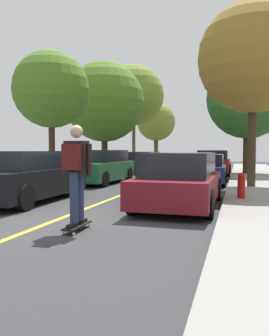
{
  "coord_description": "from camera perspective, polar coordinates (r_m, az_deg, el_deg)",
  "views": [
    {
      "loc": [
        3.58,
        -6.63,
        1.44
      ],
      "look_at": [
        0.4,
        4.14,
        0.87
      ],
      "focal_mm": 37.59,
      "sensor_mm": 36.0,
      "label": 1
    }
  ],
  "objects": [
    {
      "name": "street_tree_left_nearest",
      "position": [
        15.63,
        -13.36,
        12.23
      ],
      "size": [
        3.24,
        3.24,
        5.49
      ],
      "color": "#3D2D1E",
      "rests_on": "sidewalk_left"
    },
    {
      "name": "ground",
      "position": [
        7.67,
        -11.84,
        -7.99
      ],
      "size": [
        80.0,
        80.0,
        0.0
      ],
      "primitive_type": "plane",
      "color": "#353538"
    },
    {
      "name": "fire_hydrant",
      "position": [
        9.93,
        16.92,
        -2.75
      ],
      "size": [
        0.2,
        0.2,
        0.7
      ],
      "color": "#B2140F",
      "rests_on": "sidewalk_right"
    },
    {
      "name": "street_tree_right_nearest",
      "position": [
        13.81,
        18.7,
        16.52
      ],
      "size": [
        3.94,
        3.94,
        6.57
      ],
      "color": "#3D2D1E",
      "rests_on": "sidewalk_right"
    },
    {
      "name": "center_line",
      "position": [
        11.31,
        -2.17,
        -4.4
      ],
      "size": [
        0.12,
        39.2,
        0.01
      ],
      "primitive_type": "cube",
      "color": "gold",
      "rests_on": "ground"
    },
    {
      "name": "parked_car_left_far",
      "position": [
        22.12,
        1.34,
        0.86
      ],
      "size": [
        2.06,
        4.3,
        1.34
      ],
      "color": "black",
      "rests_on": "ground"
    },
    {
      "name": "skateboard",
      "position": [
        6.47,
        -9.28,
        -9.23
      ],
      "size": [
        0.23,
        0.84,
        0.1
      ],
      "color": "black",
      "rests_on": "ground"
    },
    {
      "name": "street_tree_left_near",
      "position": [
        21.19,
        -4.92,
        10.61
      ],
      "size": [
        4.72,
        4.72,
        6.51
      ],
      "color": "#3D2D1E",
      "rests_on": "sidewalk_left"
    },
    {
      "name": "parked_car_left_nearest",
      "position": [
        10.37,
        -17.31,
        -1.29
      ],
      "size": [
        2.08,
        4.34,
        1.42
      ],
      "color": "black",
      "rests_on": "ground"
    },
    {
      "name": "parked_car_right_nearest",
      "position": [
        9.01,
        7.41,
        -1.99
      ],
      "size": [
        1.89,
        4.23,
        1.38
      ],
      "color": "maroon",
      "rests_on": "ground"
    },
    {
      "name": "street_tree_left_far",
      "position": [
        27.09,
        -0.13,
        11.67
      ],
      "size": [
        4.56,
        4.56,
        7.71
      ],
      "color": "brown",
      "rests_on": "sidewalk_left"
    },
    {
      "name": "parked_car_right_near",
      "position": [
        15.66,
        11.27,
        -0.12
      ],
      "size": [
        1.96,
        4.42,
        1.26
      ],
      "color": "navy",
      "rests_on": "ground"
    },
    {
      "name": "parked_car_left_near",
      "position": [
        15.42,
        -5.49,
        0.18
      ],
      "size": [
        1.88,
        4.45,
        1.45
      ],
      "color": "#1E5B33",
      "rests_on": "ground"
    },
    {
      "name": "skateboarder",
      "position": [
        6.3,
        -9.48,
        -0.04
      ],
      "size": [
        0.58,
        0.7,
        1.78
      ],
      "color": "black",
      "rests_on": "skateboard"
    },
    {
      "name": "parked_car_right_far",
      "position": [
        21.49,
        12.67,
        0.88
      ],
      "size": [
        1.98,
        4.09,
        1.43
      ],
      "color": "maroon",
      "rests_on": "ground"
    },
    {
      "name": "street_tree_right_near",
      "position": [
        20.93,
        17.88,
        10.75
      ],
      "size": [
        4.56,
        4.56,
        6.5
      ],
      "color": "#3D2D1E",
      "rests_on": "sidewalk_right"
    },
    {
      "name": "street_tree_left_farthest",
      "position": [
        34.23,
        3.53,
        7.46
      ],
      "size": [
        3.68,
        3.68,
        5.88
      ],
      "color": "#4C3823",
      "rests_on": "sidewalk_left"
    }
  ]
}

